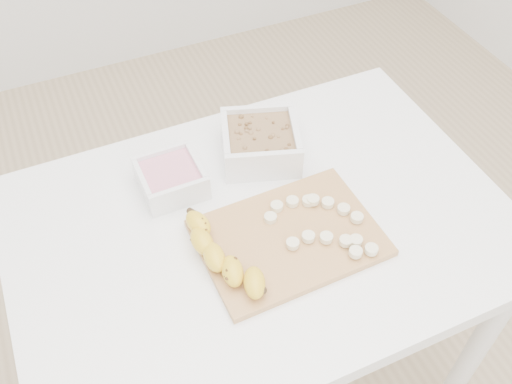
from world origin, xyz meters
name	(u,v)px	position (x,y,z in m)	size (l,w,h in m)	color
ground	(260,380)	(0.00, 0.00, 0.00)	(3.50, 3.50, 0.00)	#C6AD89
table	(262,250)	(0.00, 0.00, 0.65)	(1.00, 0.70, 0.75)	white
bowl_yogurt	(171,178)	(-0.14, 0.16, 0.78)	(0.13, 0.13, 0.06)	white
bowl_granola	(260,142)	(0.08, 0.18, 0.79)	(0.21, 0.21, 0.08)	white
cutting_board	(289,238)	(0.03, -0.06, 0.76)	(0.34, 0.25, 0.01)	tan
banana	(224,256)	(-0.11, -0.07, 0.78)	(0.06, 0.23, 0.04)	gold
banana_slices	(323,223)	(0.10, -0.07, 0.77)	(0.18, 0.20, 0.02)	beige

